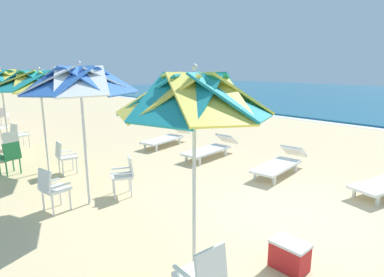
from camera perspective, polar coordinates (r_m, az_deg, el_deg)
ground_plane at (r=6.34m, az=17.36°, el=-13.38°), size 80.00×80.00×0.00m
beach_umbrella_0 at (r=4.00m, az=0.43°, el=7.41°), size 2.02×2.02×2.77m
plastic_chair_0 at (r=3.80m, az=1.96°, el=-23.20°), size 0.49×0.46×0.87m
beach_umbrella_1 at (r=6.40m, az=-19.41°, el=9.61°), size 2.22×2.22×2.84m
plastic_chair_1 at (r=7.05m, az=-11.97°, el=-6.05°), size 0.59×0.60×0.87m
plastic_chair_2 at (r=6.66m, az=-23.81°, el=-7.99°), size 0.50×0.53×0.87m
beach_umbrella_2 at (r=9.01m, az=-25.64°, el=9.25°), size 2.49×2.49×2.73m
plastic_chair_3 at (r=8.90m, az=-21.93°, el=-2.79°), size 0.48×0.51×0.87m
plastic_chair_4 at (r=9.42m, az=-29.84°, el=-2.75°), size 0.56×0.53×0.87m
beach_umbrella_3 at (r=11.72m, az=-31.12°, el=9.10°), size 2.44×2.44×2.75m
plastic_chair_5 at (r=12.41m, az=-28.67°, el=0.72°), size 0.54×0.56×0.87m
plastic_chair_6 at (r=10.97m, az=-29.80°, el=-0.78°), size 0.51×0.48×0.87m
plastic_chair_10 at (r=17.70m, az=-30.90°, el=3.60°), size 0.63×0.62×0.87m
sun_lounger_1 at (r=8.62m, az=15.53°, el=-4.29°), size 0.88×2.20×0.62m
sun_lounger_2 at (r=9.84m, az=3.37°, el=-1.76°), size 0.85×2.20×0.62m
sun_lounger_3 at (r=11.35m, az=-4.61°, el=0.16°), size 1.07×2.23×0.62m
cooler_box at (r=4.83m, az=17.08°, el=-19.36°), size 0.50×0.34×0.40m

